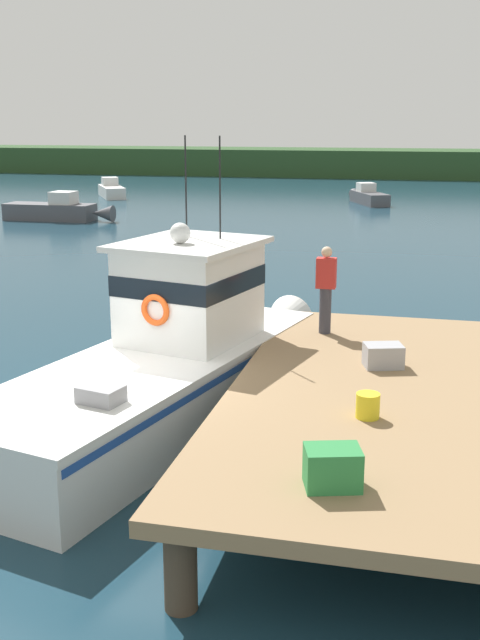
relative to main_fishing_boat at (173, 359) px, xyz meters
The scene contains 11 objects.
ground_plane 1.68m from the main_fishing_boat, 104.32° to the right, with size 200.00×200.00×0.00m, color #193847.
dock 4.65m from the main_fishing_boat, 16.31° to the right, with size 6.00×9.00×1.20m.
main_fishing_boat is the anchor object (origin of this frame).
crate_single_far 5.70m from the main_fishing_boat, 53.91° to the right, with size 0.60×0.44×0.45m, color #2D8442.
crate_stack_near_edge 3.66m from the main_fishing_boat, ahead, with size 0.60×0.44×0.37m, color #9E9EA3.
bait_bucket 4.35m from the main_fishing_boat, 34.68° to the right, with size 0.32×0.32×0.34m, color yellow.
deckhand_by_the_boat 3.13m from the main_fishing_boat, 33.80° to the left, with size 0.36×0.22×1.63m.
moored_boat_far_right 36.62m from the main_fishing_boat, 89.12° to the left, with size 2.89×4.86×1.24m.
moored_boat_mid_harbor 40.51m from the main_fishing_boat, 114.22° to the left, with size 3.43×4.81×1.28m.
moored_boat_near_channel 28.39m from the main_fishing_boat, 120.42° to the left, with size 5.84×1.50×1.49m.
far_shoreline 60.69m from the main_fishing_boat, 90.31° to the left, with size 120.00×8.00×2.40m, color #284723.
Camera 1 is at (4.51, -11.02, 5.08)m, focal length 43.55 mm.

